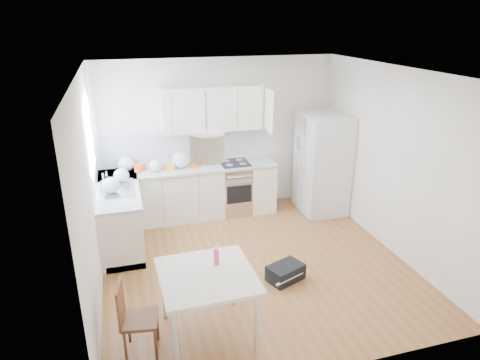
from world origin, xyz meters
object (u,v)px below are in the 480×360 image
Objects in this scene: gym_bag at (285,272)px; dining_chair at (140,318)px; dining_table at (207,281)px; refrigerator at (323,164)px.

dining_chair is at bearing -178.98° from gym_bag.
dining_table is 1.55m from gym_bag.
refrigerator is 4.40m from dining_chair.
gym_bag is (1.22, 0.75, -0.59)m from dining_table.
dining_table is at bearing 13.11° from dining_chair.
refrigerator reaches higher than dining_chair.
dining_table is at bearing -134.50° from refrigerator.
dining_chair is 1.79× the size of gym_bag.
dining_chair is (-0.72, -0.06, -0.28)m from dining_table.
gym_bag is at bearing -126.63° from refrigerator.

